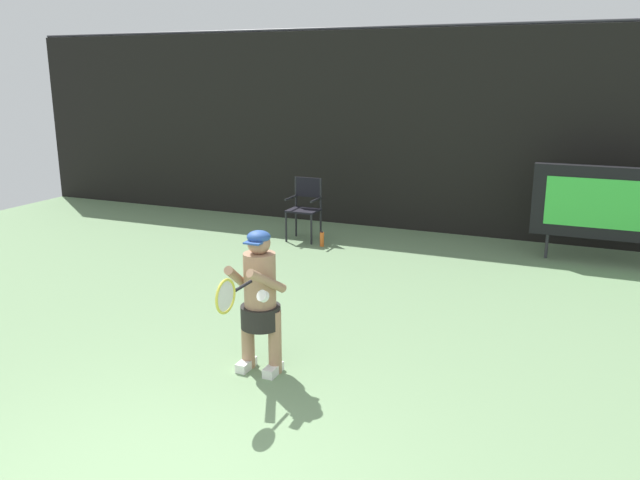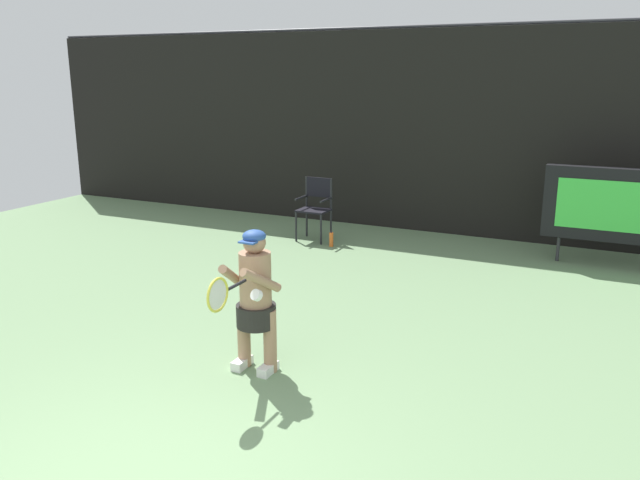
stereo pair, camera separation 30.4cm
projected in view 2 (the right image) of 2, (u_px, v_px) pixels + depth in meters
backdrop_screen at (454, 133)px, 11.33m from camera, size 18.00×0.12×3.66m
scoreboard at (622, 206)px, 9.47m from camera, size 2.20×0.21×1.50m
umpire_chair at (315, 205)px, 11.19m from camera, size 0.52×0.44×1.08m
water_bottle at (331, 239)px, 10.85m from camera, size 0.07×0.07×0.27m
tennis_player at (255, 296)px, 6.20m from camera, size 0.53×0.61×1.42m
tennis_racket at (219, 294)px, 5.57m from camera, size 0.03×0.60×0.31m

